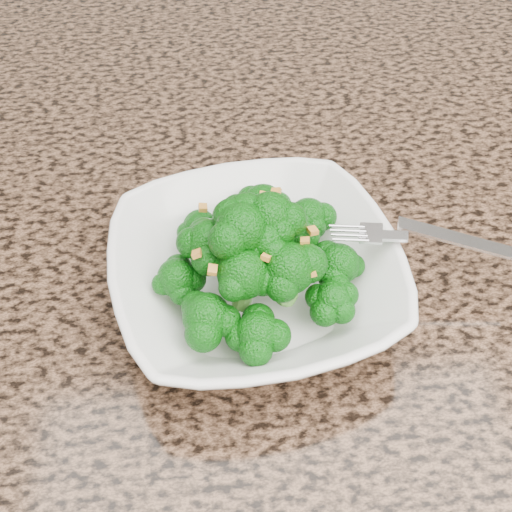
{
  "coord_description": "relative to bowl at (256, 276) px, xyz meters",
  "views": [
    {
      "loc": [
        -0.18,
        -0.12,
        1.3
      ],
      "look_at": [
        -0.14,
        0.2,
        0.95
      ],
      "focal_mm": 45.0,
      "sensor_mm": 36.0,
      "label": 1
    }
  ],
  "objects": [
    {
      "name": "cabinet",
      "position": [
        0.14,
        0.1,
        -0.49
      ],
      "size": [
        1.55,
        0.95,
        0.87
      ],
      "primitive_type": "cube",
      "color": "#3A2417",
      "rests_on": "ground"
    },
    {
      "name": "granite_counter",
      "position": [
        0.14,
        0.1,
        -0.04
      ],
      "size": [
        1.64,
        1.04,
        0.03
      ],
      "primitive_type": "cube",
      "color": "brown",
      "rests_on": "cabinet"
    },
    {
      "name": "bowl",
      "position": [
        0.0,
        0.0,
        0.0
      ],
      "size": [
        0.25,
        0.25,
        0.05
      ],
      "primitive_type": "imported",
      "rotation": [
        0.0,
        0.0,
        0.14
      ],
      "color": "white",
      "rests_on": "granite_counter"
    },
    {
      "name": "broccoli_pile",
      "position": [
        0.0,
        0.0,
        0.06
      ],
      "size": [
        0.19,
        0.19,
        0.06
      ],
      "primitive_type": null,
      "color": "#0B600A",
      "rests_on": "bowl"
    },
    {
      "name": "garlic_topping",
      "position": [
        0.0,
        0.0,
        0.09
      ],
      "size": [
        0.12,
        0.12,
        0.01
      ],
      "primitive_type": null,
      "color": "gold",
      "rests_on": "broccoli_pile"
    },
    {
      "name": "fork",
      "position": [
        0.11,
        0.0,
        0.03
      ],
      "size": [
        0.17,
        0.07,
        0.01
      ],
      "primitive_type": null,
      "rotation": [
        0.0,
        0.0,
        -0.26
      ],
      "color": "silver",
      "rests_on": "bowl"
    }
  ]
}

